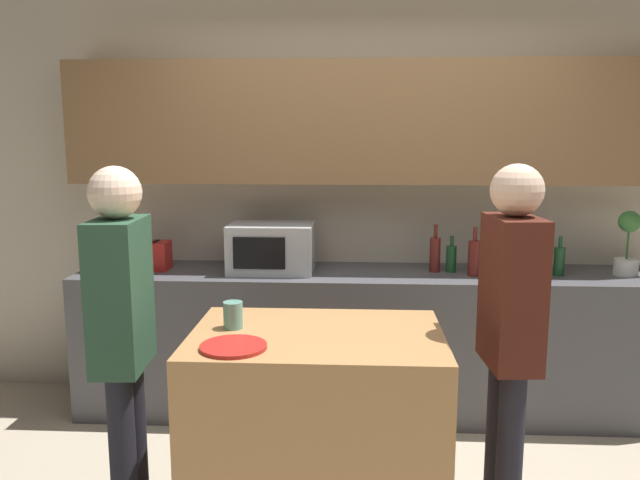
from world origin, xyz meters
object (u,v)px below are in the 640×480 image
Objects in this scene: person_center at (510,324)px; potted_plant at (628,243)px; bottle_1 at (451,258)px; bottle_7 at (559,261)px; bottle_6 at (539,255)px; plate_on_island at (233,347)px; bottle_2 at (474,257)px; bottle_4 at (502,257)px; bottle_0 at (435,254)px; toaster at (149,256)px; bottle_3 at (492,262)px; microwave at (272,248)px; bottle_5 at (526,261)px; person_left at (122,326)px; cup_0 at (233,315)px.

potted_plant is at bearing -42.43° from person_center.
bottle_7 is at bearing -5.55° from bottle_1.
bottle_6 is 1.16× the size of plate_on_island.
bottle_4 is at bearing 27.63° from bottle_2.
bottle_0 is at bearing 178.22° from potted_plant.
bottle_0 reaches higher than bottle_7.
toaster is 0.99× the size of bottle_4.
microwave is at bearing 177.33° from bottle_3.
bottle_3 is 1.96m from plate_on_island.
toaster is at bearing 53.10° from person_center.
microwave reaches higher than bottle_5.
person_left is (0.34, -1.37, -0.03)m from toaster.
bottle_4 reaches higher than cup_0.
bottle_3 reaches higher than toaster.
person_left is (-2.10, -1.39, -0.05)m from bottle_6.
bottle_2 is 0.22m from bottle_4.
toaster is at bearing -179.15° from bottle_4.
toaster is 0.16× the size of person_center.
microwave is at bearing 176.52° from bottle_5.
bottle_1 is 1.98× the size of cup_0.
bottle_7 is (0.74, -0.06, -0.02)m from bottle_0.
cup_0 is (0.00, -1.27, -0.06)m from microwave.
microwave reaches higher than plate_on_island.
plate_on_island is at bearing -88.06° from microwave.
bottle_1 is at bearing -1.89° from person_center.
potted_plant is 1.62m from person_center.
bottle_0 is at bearing 58.32° from plate_on_island.
person_left is at bearing -152.35° from potted_plant.
bottle_3 is (0.23, -0.10, -0.00)m from bottle_1.
plate_on_island is at bearing -131.44° from bottle_4.
bottle_5 reaches higher than bottle_1.
bottle_6 is 0.12m from bottle_7.
person_left is at bearing 89.78° from person_center.
bottle_1 is (1.12, 0.03, -0.06)m from microwave.
bottle_7 reaches higher than toaster.
bottle_0 is 2.59× the size of cup_0.
bottle_0 is at bearing 178.76° from bottle_6.
bottle_2 is at bearing 174.71° from bottle_5.
bottle_1 reaches higher than cup_0.
bottle_7 is (0.64, -0.06, 0.00)m from bottle_1.
bottle_5 is 2.07m from plate_on_island.
bottle_6 is 2.23m from plate_on_island.
person_center is (-0.18, -1.20, -0.02)m from bottle_3.
bottle_7 is at bearing 35.33° from cup_0.
cup_0 is (-1.54, -1.18, -0.01)m from bottle_5.
cup_0 is at bearing -89.91° from microwave.
plate_on_island is (-1.71, -1.50, -0.05)m from bottle_7.
plate_on_island is (-1.07, -1.57, -0.05)m from bottle_1.
bottle_3 is 0.14× the size of person_center.
bottle_3 is at bearing 171.03° from bottle_5.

